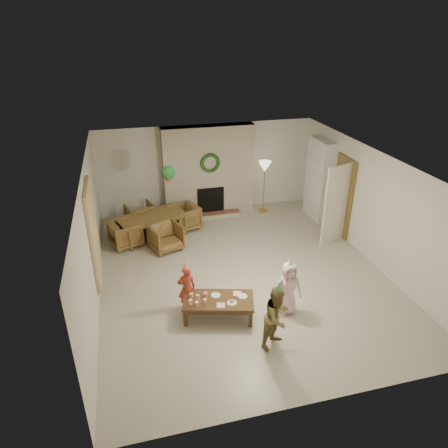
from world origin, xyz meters
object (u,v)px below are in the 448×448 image
object	(u,v)px
dining_chair_left	(126,234)
child_plaid	(277,317)
child_red	(187,288)
coffee_table_top	(218,301)
child_pink	(288,288)
dining_table	(153,227)
dining_chair_far	(141,216)
dining_chair_near	(166,237)
dining_chair_right	(184,217)

from	to	relation	value
dining_chair_left	child_plaid	distance (m)	4.74
child_red	child_plaid	world-z (taller)	child_plaid
coffee_table_top	child_red	bearing A→B (deg)	158.93
coffee_table_top	child_pink	distance (m)	1.31
child_red	coffee_table_top	bearing A→B (deg)	142.09
dining_table	child_pink	size ratio (longest dim) A/B	1.56
child_plaid	dining_table	bearing A→B (deg)	76.90
dining_table	child_red	xyz separation A→B (m)	(0.35, -3.06, 0.18)
dining_chair_far	coffee_table_top	size ratio (longest dim) A/B	0.55
dining_chair_near	dining_table	bearing A→B (deg)	90.00
dining_table	dining_chair_near	distance (m)	0.73
dining_chair_left	coffee_table_top	world-z (taller)	dining_chair_left
dining_chair_right	child_plaid	bearing A→B (deg)	-10.30
coffee_table_top	child_red	size ratio (longest dim) A/B	1.37
dining_table	dining_chair_near	world-z (taller)	dining_chair_near
dining_table	child_plaid	world-z (taller)	child_plaid
child_pink	coffee_table_top	bearing A→B (deg)	174.32
dining_chair_far	dining_chair_left	xyz separation A→B (m)	(-0.44, -0.93, 0.00)
coffee_table_top	child_pink	bearing A→B (deg)	8.01
child_plaid	dining_chair_near	bearing A→B (deg)	77.03
child_red	child_pink	xyz separation A→B (m)	(1.80, -0.54, 0.06)
child_red	child_pink	world-z (taller)	child_pink
dining_chair_far	child_pink	distance (m)	4.92
dining_chair_right	child_red	distance (m)	3.41
dining_chair_far	dining_chair_left	size ratio (longest dim) A/B	1.00
dining_chair_left	child_plaid	world-z (taller)	child_plaid
dining_chair_right	child_plaid	distance (m)	4.75
dining_table	dining_chair_right	distance (m)	0.91
dining_table	coffee_table_top	distance (m)	3.55
dining_chair_left	child_red	xyz separation A→B (m)	(1.03, -2.82, 0.15)
dining_chair_left	child_pink	size ratio (longest dim) A/B	0.67
dining_chair_near	child_red	size ratio (longest dim) A/B	0.75
coffee_table_top	dining_chair_near	bearing A→B (deg)	117.92
dining_table	dining_chair_far	bearing A→B (deg)	90.00
dining_table	dining_chair_near	xyz separation A→B (m)	(0.25, -0.68, 0.03)
dining_chair_right	child_pink	distance (m)	4.13
dining_chair_near	dining_chair_far	world-z (taller)	same
dining_table	coffee_table_top	world-z (taller)	dining_table
dining_chair_right	child_pink	xyz separation A→B (m)	(1.30, -3.91, 0.21)
dining_chair_near	coffee_table_top	xyz separation A→B (m)	(0.62, -2.76, 0.05)
dining_chair_left	coffee_table_top	bearing A→B (deg)	-173.97
child_red	child_plaid	size ratio (longest dim) A/B	0.83
child_plaid	dining_chair_far	bearing A→B (deg)	76.81
dining_chair_left	dining_chair_right	size ratio (longest dim) A/B	1.00
dining_chair_near	child_red	bearing A→B (deg)	-107.31
dining_chair_right	dining_chair_left	bearing A→B (deg)	-90.00
dining_table	coffee_table_top	xyz separation A→B (m)	(0.87, -3.44, 0.08)
dining_table	child_pink	world-z (taller)	child_pink
dining_table	child_pink	bearing A→B (deg)	-79.01
dining_chair_far	dining_chair_right	world-z (taller)	same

